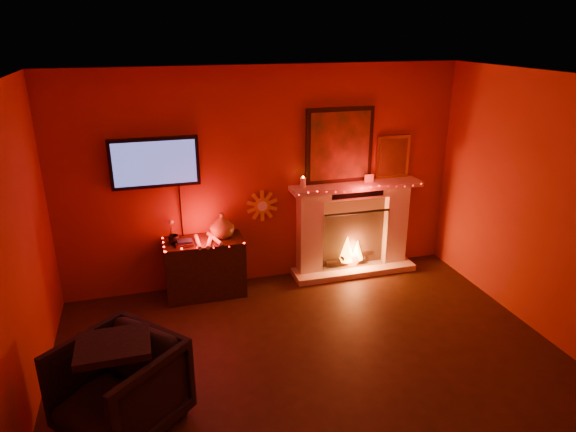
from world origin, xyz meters
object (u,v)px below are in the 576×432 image
fireplace (353,220)px  console_table (206,264)px  sunburst_clock (262,206)px  tv (155,163)px  armchair (120,387)px

fireplace → console_table: (-1.96, -0.13, -0.32)m
sunburst_clock → tv: bearing=-178.8°
sunburst_clock → console_table: sunburst_clock is taller
armchair → fireplace: bearing=85.4°
tv → console_table: tv is taller
tv → sunburst_clock: (1.25, 0.03, -0.65)m
tv → console_table: bearing=-21.7°
fireplace → console_table: 1.99m
tv → sunburst_clock: tv is taller
sunburst_clock → console_table: (-0.77, -0.22, -0.59)m
fireplace → armchair: size_ratio=2.53×
sunburst_clock → armchair: (-1.73, -2.28, -0.61)m
fireplace → armchair: (-2.92, -2.19, -0.33)m
fireplace → sunburst_clock: bearing=175.6°
sunburst_clock → console_table: 0.99m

